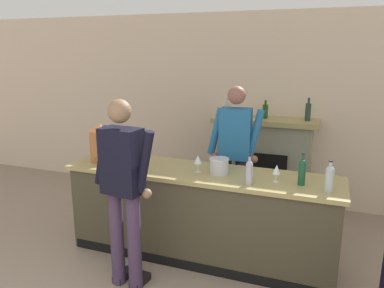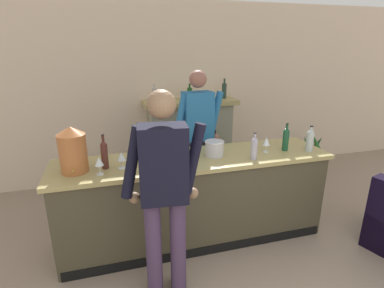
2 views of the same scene
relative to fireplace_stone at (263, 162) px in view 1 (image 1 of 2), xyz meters
name	(u,v)px [view 1 (image 1 of 2)]	position (x,y,z in m)	size (l,w,h in m)	color
wall_back_panel	(253,109)	(-0.23, 0.26, 0.71)	(12.00, 0.07, 2.75)	beige
bar_counter	(200,214)	(-0.40, -1.63, -0.17)	(2.91, 0.70, 0.98)	#443F2D
fireplace_stone	(263,162)	(0.00, 0.00, 0.00)	(1.44, 0.52, 1.61)	gray
person_customer	(123,187)	(-0.87, -2.39, 0.35)	(0.66, 0.34, 1.81)	#412F4B
person_bartender	(235,155)	(-0.18, -1.00, 0.36)	(0.66, 0.33, 1.83)	#343443
copper_dispenser	(101,143)	(-1.57, -1.67, 0.54)	(0.25, 0.29, 0.43)	#B06434
ice_bucket_steel	(219,166)	(-0.19, -1.64, 0.40)	(0.20, 0.20, 0.16)	silver
wine_bottle_merlot_tall	(302,171)	(0.63, -1.68, 0.46)	(0.07, 0.07, 0.31)	#194A2D
wine_bottle_burgundy_dark	(330,178)	(0.88, -1.78, 0.45)	(0.08, 0.08, 0.29)	#ACBBBC
wine_bottle_riesling_slim	(122,151)	(-1.30, -1.67, 0.47)	(0.06, 0.06, 0.34)	#4C241E
wine_bottle_cabernet_heavy	(249,171)	(0.17, -1.84, 0.45)	(0.06, 0.06, 0.29)	#A9A6BC
wine_glass_mid_counter	(277,170)	(0.40, -1.68, 0.44)	(0.08, 0.08, 0.17)	silver
wine_glass_back_row	(132,156)	(-1.15, -1.72, 0.44)	(0.08, 0.08, 0.16)	silver
wine_glass_near_bucket	(198,160)	(-0.41, -1.66, 0.45)	(0.09, 0.09, 0.18)	silver
wine_glass_by_dispenser	(112,156)	(-1.35, -1.80, 0.44)	(0.08, 0.08, 0.17)	silver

